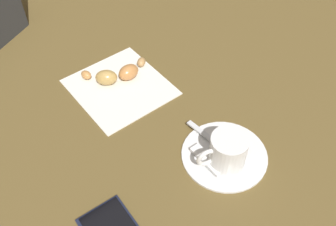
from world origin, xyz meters
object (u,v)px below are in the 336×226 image
at_px(espresso_cup, 227,151).
at_px(napkin, 120,87).
at_px(saucer, 224,154).
at_px(teaspoon, 224,149).
at_px(croissant, 117,74).
at_px(sugar_packet, 207,160).

xyz_separation_m(espresso_cup, napkin, (-0.26, -0.03, -0.04)).
relative_size(saucer, napkin, 0.80).
xyz_separation_m(teaspoon, croissant, (-0.26, -0.04, 0.01)).
relative_size(saucer, espresso_cup, 1.72).
distance_m(teaspoon, napkin, 0.25).
bearing_deg(croissant, teaspoon, 7.78).
height_order(sugar_packet, napkin, sugar_packet).
relative_size(sugar_packet, napkin, 0.37).
bearing_deg(saucer, teaspoon, 145.53).
bearing_deg(sugar_packet, teaspoon, 89.76).
distance_m(sugar_packet, croissant, 0.26).
bearing_deg(saucer, croissant, -173.24).
bearing_deg(teaspoon, saucer, -34.47).
xyz_separation_m(teaspoon, sugar_packet, (-0.00, -0.04, 0.00)).
bearing_deg(croissant, espresso_cup, 4.23).
relative_size(teaspoon, croissant, 0.93).
xyz_separation_m(saucer, espresso_cup, (0.01, -0.01, 0.03)).
bearing_deg(croissant, napkin, -23.28).
distance_m(espresso_cup, napkin, 0.26).
bearing_deg(croissant, saucer, 6.76).
xyz_separation_m(espresso_cup, teaspoon, (-0.02, 0.01, -0.03)).
bearing_deg(saucer, espresso_cup, -42.89).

